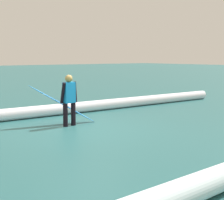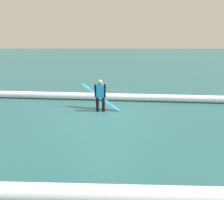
# 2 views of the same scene
# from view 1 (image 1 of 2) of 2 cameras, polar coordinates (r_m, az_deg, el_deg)

# --- Properties ---
(ground_plane) EXTENTS (132.41, 132.41, 0.00)m
(ground_plane) POSITION_cam_1_polar(r_m,az_deg,el_deg) (9.59, -3.99, -4.93)
(ground_plane) COLOR #255B5D
(surfer) EXTENTS (0.52, 0.25, 1.51)m
(surfer) POSITION_cam_1_polar(r_m,az_deg,el_deg) (9.96, -7.25, 0.42)
(surfer) COLOR black
(surfer) RESTS_ON ground_plane
(surfboard) EXTENTS (2.02, 0.88, 1.25)m
(surfboard) POSITION_cam_1_polar(r_m,az_deg,el_deg) (10.27, -8.30, -0.72)
(surfboard) COLOR #268CE5
(surfboard) RESTS_ON ground_plane
(wave_crest_foreground) EXTENTS (16.62, 1.14, 0.39)m
(wave_crest_foreground) POSITION_cam_1_polar(r_m,az_deg,el_deg) (11.74, -11.34, -1.81)
(wave_crest_foreground) COLOR white
(wave_crest_foreground) RESTS_ON ground_plane
(wave_crest_midground) EXTENTS (20.14, 0.57, 0.40)m
(wave_crest_midground) POSITION_cam_1_polar(r_m,az_deg,el_deg) (5.11, 14.35, -13.98)
(wave_crest_midground) COLOR white
(wave_crest_midground) RESTS_ON ground_plane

